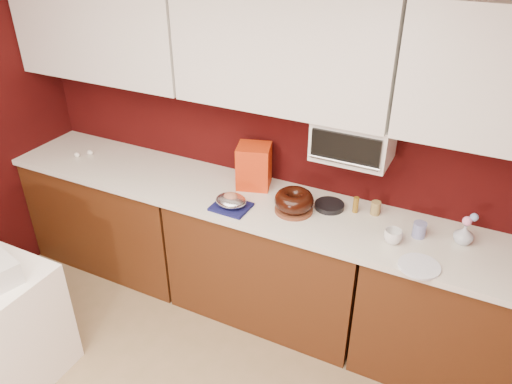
{
  "coord_description": "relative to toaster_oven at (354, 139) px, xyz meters",
  "views": [
    {
      "loc": [
        1.13,
        -0.54,
        2.58
      ],
      "look_at": [
        -0.06,
        1.84,
        1.02
      ],
      "focal_mm": 35.0,
      "sensor_mm": 36.0,
      "label": 1
    }
  ],
  "objects": [
    {
      "name": "countertop",
      "position": [
        -0.45,
        -0.17,
        -0.49
      ],
      "size": [
        4.0,
        0.62,
        0.04
      ],
      "primitive_type": "cube",
      "color": "silver",
      "rests_on": "base_cabinet_center"
    },
    {
      "name": "egg_left",
      "position": [
        -2.05,
        -0.22,
        -0.46
      ],
      "size": [
        0.05,
        0.04,
        0.04
      ],
      "primitive_type": "ellipsoid",
      "rotation": [
        0.0,
        0.0,
        -0.18
      ],
      "color": "white",
      "rests_on": "countertop"
    },
    {
      "name": "cake_base",
      "position": [
        -0.28,
        -0.19,
        -0.46
      ],
      "size": [
        0.3,
        0.3,
        0.02
      ],
      "primitive_type": "cylinder",
      "rotation": [
        0.0,
        0.0,
        0.31
      ],
      "color": "brown",
      "rests_on": "countertop"
    },
    {
      "name": "china_plate",
      "position": [
        0.53,
        -0.4,
        -0.47
      ],
      "size": [
        0.29,
        0.29,
        0.01
      ],
      "primitive_type": "cylinder",
      "rotation": [
        0.0,
        0.0,
        -0.39
      ],
      "color": "white",
      "rests_on": "countertop"
    },
    {
      "name": "base_cabinet_center",
      "position": [
        -0.45,
        -0.17,
        -0.95
      ],
      "size": [
        1.31,
        0.58,
        0.86
      ],
      "primitive_type": "cube",
      "color": "#4B240F",
      "rests_on": "floor"
    },
    {
      "name": "base_cabinet_left",
      "position": [
        -1.78,
        -0.17,
        -0.95
      ],
      "size": [
        1.31,
        0.58,
        0.86
      ],
      "primitive_type": "cube",
      "color": "#4B240F",
      "rests_on": "floor"
    },
    {
      "name": "roasted_ham",
      "position": [
        -0.65,
        -0.33,
        -0.4
      ],
      "size": [
        0.11,
        0.1,
        0.06
      ],
      "primitive_type": "ellipsoid",
      "rotation": [
        0.0,
        0.0,
        0.21
      ],
      "color": "#B26D51",
      "rests_on": "foil_ham_nest"
    },
    {
      "name": "amber_bottle",
      "position": [
        0.06,
        -0.03,
        -0.42
      ],
      "size": [
        0.04,
        0.04,
        0.1
      ],
      "primitive_type": "cylinder",
      "rotation": [
        0.0,
        0.0,
        -0.18
      ],
      "color": "brown",
      "rests_on": "countertop"
    },
    {
      "name": "egg_right",
      "position": [
        -1.98,
        -0.14,
        -0.46
      ],
      "size": [
        0.06,
        0.05,
        0.04
      ],
      "primitive_type": "ellipsoid",
      "rotation": [
        0.0,
        0.0,
        -0.17
      ],
      "color": "white",
      "rests_on": "countertop"
    },
    {
      "name": "bundt_cake",
      "position": [
        -0.28,
        -0.19,
        -0.4
      ],
      "size": [
        0.24,
        0.24,
        0.1
      ],
      "primitive_type": "torus",
      "rotation": [
        0.0,
        0.0,
        -0.0
      ],
      "color": "black",
      "rests_on": "cake_base"
    },
    {
      "name": "paper_cup",
      "position": [
        0.18,
        0.01,
        -0.43
      ],
      "size": [
        0.07,
        0.07,
        0.09
      ],
      "primitive_type": "cylinder",
      "rotation": [
        0.0,
        0.0,
        -0.21
      ],
      "color": "olive",
      "rests_on": "countertop"
    },
    {
      "name": "foil_ham_nest",
      "position": [
        -0.65,
        -0.33,
        -0.42
      ],
      "size": [
        0.25,
        0.24,
        0.07
      ],
      "primitive_type": "ellipsoid",
      "rotation": [
        0.0,
        0.0,
        -0.42
      ],
      "color": "silver",
      "rests_on": "navy_towel"
    },
    {
      "name": "blue_jar",
      "position": [
        0.47,
        -0.12,
        -0.43
      ],
      "size": [
        0.09,
        0.09,
        0.09
      ],
      "primitive_type": "cylinder",
      "rotation": [
        0.0,
        0.0,
        -0.19
      ],
      "color": "navy",
      "rests_on": "countertop"
    },
    {
      "name": "wall_back",
      "position": [
        -0.45,
        0.15,
        -0.12
      ],
      "size": [
        4.0,
        0.02,
        2.5
      ],
      "primitive_type": "cube",
      "color": "#350807",
      "rests_on": "floor"
    },
    {
      "name": "flower_vase",
      "position": [
        0.7,
        -0.07,
        -0.41
      ],
      "size": [
        0.11,
        0.11,
        0.13
      ],
      "primitive_type": "imported",
      "rotation": [
        0.0,
        0.0,
        0.38
      ],
      "color": "silver",
      "rests_on": "countertop"
    },
    {
      "name": "toaster_oven",
      "position": [
        0.0,
        0.0,
        0.0
      ],
      "size": [
        0.45,
        0.3,
        0.25
      ],
      "primitive_type": "cube",
      "color": "white",
      "rests_on": "upper_cabinet_center"
    },
    {
      "name": "flower_blue",
      "position": [
        0.73,
        -0.05,
        -0.3
      ],
      "size": [
        0.05,
        0.05,
        0.05
      ],
      "primitive_type": "sphere",
      "color": "#85A5D5",
      "rests_on": "flower_vase"
    },
    {
      "name": "navy_towel",
      "position": [
        -0.65,
        -0.33,
        -0.47
      ],
      "size": [
        0.24,
        0.2,
        0.02
      ],
      "primitive_type": "cube",
      "rotation": [
        0.0,
        0.0,
        -0.02
      ],
      "color": "#131549",
      "rests_on": "countertop"
    },
    {
      "name": "base_cabinet_right",
      "position": [
        0.88,
        -0.17,
        -0.95
      ],
      "size": [
        1.31,
        0.58,
        0.86
      ],
      "primitive_type": "cube",
      "color": "#4B240F",
      "rests_on": "floor"
    },
    {
      "name": "toaster_oven_handle",
      "position": [
        0.0,
        -0.18,
        -0.07
      ],
      "size": [
        0.42,
        0.02,
        0.02
      ],
      "primitive_type": "cylinder",
      "rotation": [
        0.0,
        1.57,
        0.0
      ],
      "color": "silver",
      "rests_on": "toaster_oven"
    },
    {
      "name": "toaster_oven_door",
      "position": [
        0.0,
        -0.16,
        0.0
      ],
      "size": [
        0.4,
        0.02,
        0.18
      ],
      "primitive_type": "cube",
      "color": "black",
      "rests_on": "toaster_oven"
    },
    {
      "name": "pandoro_box",
      "position": [
        -0.65,
        -0.01,
        -0.33
      ],
      "size": [
        0.27,
        0.25,
        0.3
      ],
      "primitive_type": "cube",
      "rotation": [
        0.0,
        0.0,
        0.3
      ],
      "color": "#B8150C",
      "rests_on": "countertop"
    },
    {
      "name": "coffee_mug",
      "position": [
        0.35,
        -0.24,
        -0.42
      ],
      "size": [
        0.13,
        0.13,
        0.1
      ],
      "primitive_type": "imported",
      "rotation": [
        0.0,
        0.0,
        0.9
      ],
      "color": "white",
      "rests_on": "countertop"
    },
    {
      "name": "upper_cabinet_center",
      "position": [
        -0.45,
        -0.02,
        0.48
      ],
      "size": [
        1.31,
        0.33,
        0.7
      ],
      "primitive_type": "cube",
      "color": "white",
      "rests_on": "wall_back"
    },
    {
      "name": "flower_pink",
      "position": [
        0.7,
        -0.07,
        -0.33
      ],
      "size": [
        0.05,
        0.05,
        0.05
      ],
      "primitive_type": "sphere",
      "color": "#FF93C7",
      "rests_on": "flower_vase"
    },
    {
      "name": "upper_cabinet_left",
      "position": [
        -1.78,
        -0.02,
        0.48
      ],
      "size": [
        1.31,
        0.33,
        0.7
      ],
      "primitive_type": "cube",
      "color": "white",
      "rests_on": "wall_back"
    },
    {
      "name": "dark_pan",
      "position": [
        -0.1,
        -0.05,
        -0.46
      ],
      "size": [
        0.24,
        0.24,
        0.03
      ],
      "primitive_type": "cylinder",
      "rotation": [
        0.0,
        0.0,
        -0.34
      ],
      "color": "black",
      "rests_on": "countertop"
    }
  ]
}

